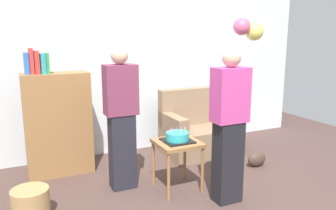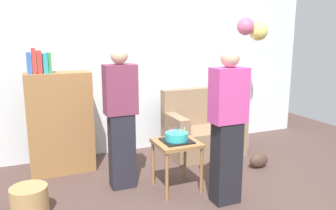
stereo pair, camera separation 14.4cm
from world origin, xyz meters
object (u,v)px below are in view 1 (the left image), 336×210
(side_table, at_px, (177,149))
(person_blowing_candles, at_px, (121,118))
(bookshelf, at_px, (58,122))
(birthday_cake, at_px, (177,137))
(couch, at_px, (199,131))
(balloon_bunch, at_px, (249,29))
(wicker_basket, at_px, (31,204))
(person_holding_cake, at_px, (229,126))
(handbag, at_px, (257,159))

(side_table, height_order, person_blowing_candles, person_blowing_candles)
(bookshelf, relative_size, birthday_cake, 5.02)
(couch, bearing_deg, balloon_bunch, -3.16)
(person_blowing_candles, bearing_deg, wicker_basket, -171.18)
(birthday_cake, bearing_deg, person_holding_cake, -53.75)
(side_table, relative_size, birthday_cake, 1.80)
(couch, relative_size, wicker_basket, 3.06)
(couch, xyz_separation_m, wicker_basket, (-2.45, -0.95, -0.19))
(couch, bearing_deg, person_holding_cake, -109.32)
(couch, distance_m, balloon_bunch, 1.71)
(person_blowing_candles, bearing_deg, person_holding_cake, -47.75)
(handbag, bearing_deg, balloon_bunch, 63.70)
(couch, height_order, wicker_basket, couch)
(bookshelf, distance_m, balloon_bunch, 3.07)
(side_table, height_order, birthday_cake, birthday_cake)
(birthday_cake, height_order, balloon_bunch, balloon_bunch)
(side_table, height_order, handbag, side_table)
(bookshelf, bearing_deg, balloon_bunch, -2.66)
(person_blowing_candles, bearing_deg, couch, 18.86)
(side_table, height_order, balloon_bunch, balloon_bunch)
(person_blowing_candles, height_order, balloon_bunch, balloon_bunch)
(person_holding_cake, height_order, wicker_basket, person_holding_cake)
(couch, relative_size, balloon_bunch, 0.55)
(couch, relative_size, handbag, 3.93)
(person_holding_cake, bearing_deg, wicker_basket, -24.93)
(wicker_basket, bearing_deg, birthday_cake, -1.22)
(side_table, bearing_deg, bookshelf, 137.11)
(birthday_cake, height_order, person_holding_cake, person_holding_cake)
(wicker_basket, bearing_deg, handbag, 2.33)
(person_blowing_candles, height_order, person_holding_cake, same)
(wicker_basket, bearing_deg, couch, 21.30)
(person_holding_cake, distance_m, wicker_basket, 2.11)
(person_blowing_candles, distance_m, wicker_basket, 1.26)
(person_holding_cake, bearing_deg, side_table, -63.75)
(side_table, bearing_deg, balloon_bunch, 29.30)
(wicker_basket, bearing_deg, bookshelf, 67.91)
(person_blowing_candles, bearing_deg, handbag, -11.58)
(couch, height_order, balloon_bunch, balloon_bunch)
(wicker_basket, bearing_deg, person_holding_cake, -14.93)
(couch, xyz_separation_m, balloon_bunch, (0.81, -0.04, 1.50))
(person_blowing_candles, relative_size, wicker_basket, 4.53)
(couch, xyz_separation_m, person_holding_cake, (-0.51, -1.47, 0.49))
(bookshelf, relative_size, person_blowing_candles, 0.98)
(bookshelf, distance_m, person_holding_cake, 2.17)
(couch, distance_m, wicker_basket, 2.63)
(handbag, bearing_deg, wicker_basket, -177.67)
(side_table, relative_size, wicker_basket, 1.60)
(bookshelf, xyz_separation_m, side_table, (1.16, -1.07, -0.19))
(balloon_bunch, bearing_deg, handbag, -116.30)
(birthday_cake, bearing_deg, wicker_basket, 178.78)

